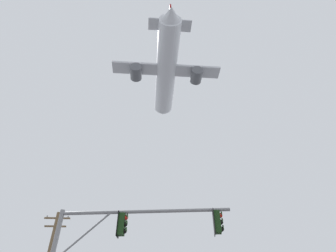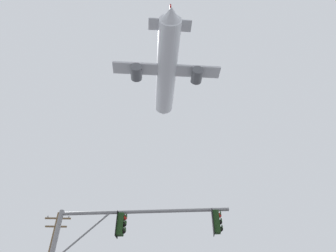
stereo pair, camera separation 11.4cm
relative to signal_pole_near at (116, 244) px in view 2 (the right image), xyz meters
name	(u,v)px [view 2 (the right image)]	position (x,y,z in m)	size (l,w,h in m)	color
signal_pole_near	(116,244)	(0.00, 0.00, 0.00)	(7.31, 1.06, 6.14)	gray
airplane	(167,71)	(2.49, 15.58, 28.29)	(15.40, 19.93, 5.46)	white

